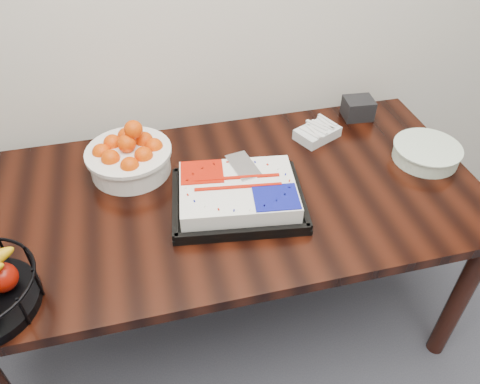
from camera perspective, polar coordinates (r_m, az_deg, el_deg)
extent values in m
cube|color=black|center=(1.67, -1.44, -0.54)|extent=(1.80, 0.90, 0.04)
cylinder|color=black|center=(2.24, -24.48, -4.84)|extent=(0.07, 0.07, 0.71)
cylinder|color=black|center=(2.02, 25.22, -11.57)|extent=(0.07, 0.07, 0.71)
cylinder|color=black|center=(2.42, 15.96, 1.65)|extent=(0.07, 0.07, 0.71)
cube|color=black|center=(1.60, -0.26, -1.20)|extent=(0.49, 0.40, 0.02)
cube|color=white|center=(1.57, -0.26, -0.04)|extent=(0.42, 0.34, 0.07)
cube|color=#AD1203|center=(1.59, -4.98, 2.05)|extent=(0.16, 0.14, 0.00)
cube|color=navy|center=(1.52, 4.67, -0.20)|extent=(0.16, 0.14, 0.00)
cube|color=silver|center=(1.62, -0.08, 3.27)|extent=(0.10, 0.17, 0.00)
cylinder|color=white|center=(1.76, -13.25, 3.71)|extent=(0.29, 0.29, 0.09)
cylinder|color=white|center=(1.74, -13.46, 4.80)|extent=(0.31, 0.31, 0.01)
cylinder|color=white|center=(1.92, 21.73, 4.38)|extent=(0.24, 0.24, 0.06)
cylinder|color=white|center=(1.90, 21.96, 5.11)|extent=(0.25, 0.25, 0.01)
cube|color=silver|center=(1.93, 9.39, 7.10)|extent=(0.20, 0.17, 0.04)
cube|color=black|center=(2.09, 14.19, 9.88)|extent=(0.13, 0.11, 0.09)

